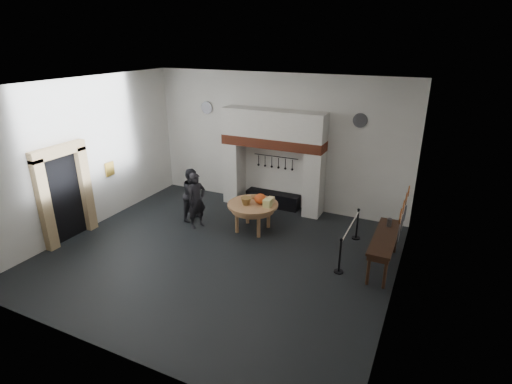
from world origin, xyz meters
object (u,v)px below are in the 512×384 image
at_px(barrier_post_near, 340,257).
at_px(work_table, 253,205).
at_px(visitor_near, 197,200).
at_px(visitor_far, 193,194).
at_px(side_table, 385,237).
at_px(iron_range, 273,199).
at_px(barrier_post_far, 357,225).

bearing_deg(barrier_post_near, work_table, 157.92).
height_order(work_table, barrier_post_near, barrier_post_near).
xyz_separation_m(visitor_near, visitor_far, (-0.40, 0.40, -0.02)).
distance_m(visitor_near, side_table, 5.59).
distance_m(iron_range, barrier_post_far, 3.38).
xyz_separation_m(visitor_far, barrier_post_far, (5.05, 0.90, -0.41)).
xyz_separation_m(iron_range, work_table, (0.18, -1.97, 0.59)).
bearing_deg(visitor_far, visitor_near, -134.78).
height_order(iron_range, visitor_far, visitor_far).
bearing_deg(visitor_near, work_table, -49.52).
bearing_deg(work_table, side_table, -7.27).
bearing_deg(barrier_post_far, visitor_far, -169.87).
relative_size(side_table, barrier_post_far, 2.44).
bearing_deg(barrier_post_far, side_table, -54.04).
bearing_deg(work_table, barrier_post_far, 14.75).
height_order(iron_range, work_table, work_table).
distance_m(work_table, barrier_post_near, 3.25).
relative_size(visitor_near, visitor_far, 1.02).
bearing_deg(barrier_post_far, visitor_near, -164.36).
height_order(work_table, visitor_near, visitor_near).
distance_m(iron_range, work_table, 2.06).
height_order(visitor_near, visitor_far, visitor_near).
relative_size(work_table, barrier_post_far, 1.70).
xyz_separation_m(visitor_near, side_table, (5.59, 0.01, -0.00)).
relative_size(iron_range, visitor_far, 1.11).
relative_size(iron_range, visitor_near, 1.09).
relative_size(visitor_near, barrier_post_far, 1.94).
distance_m(visitor_far, barrier_post_near, 5.19).
relative_size(side_table, barrier_post_near, 2.44).
bearing_deg(side_table, barrier_post_far, 125.96).
height_order(iron_range, visitor_near, visitor_near).
relative_size(iron_range, work_table, 1.24).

